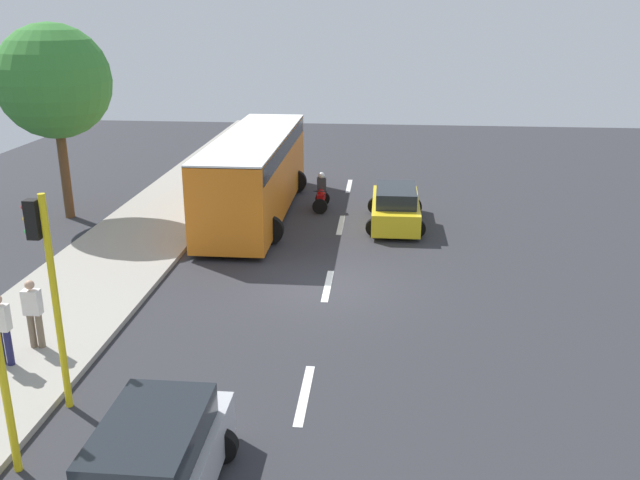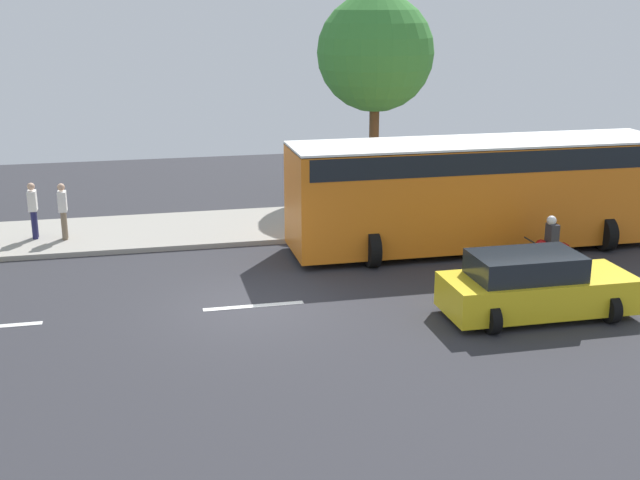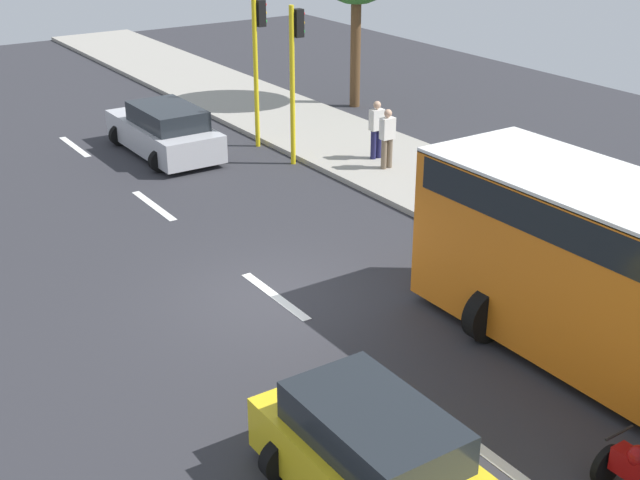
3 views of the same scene
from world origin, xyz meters
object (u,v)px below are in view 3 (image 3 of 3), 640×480
(car_silver, at_px, (165,131))
(pedestrian_near_signal, at_px, (387,137))
(traffic_light_midblock, at_px, (295,63))
(traffic_light_corner, at_px, (258,51))
(pedestrian_by_tree, at_px, (377,128))
(car_yellow_cab, at_px, (385,470))

(car_silver, xyz_separation_m, pedestrian_near_signal, (4.42, -5.06, 0.35))
(traffic_light_midblock, bearing_deg, traffic_light_corner, 90.00)
(traffic_light_corner, bearing_deg, pedestrian_by_tree, -59.99)
(pedestrian_near_signal, distance_m, traffic_light_corner, 4.89)
(car_silver, bearing_deg, traffic_light_corner, -16.92)
(car_silver, height_order, traffic_light_corner, traffic_light_corner)
(pedestrian_by_tree, bearing_deg, car_silver, 138.38)
(traffic_light_corner, bearing_deg, car_yellow_cab, -114.47)
(pedestrian_near_signal, distance_m, traffic_light_midblock, 3.29)
(car_silver, xyz_separation_m, pedestrian_by_tree, (4.71, -4.19, 0.35))
(car_silver, xyz_separation_m, traffic_light_corner, (2.78, -0.85, 2.22))
(traffic_light_corner, xyz_separation_m, traffic_light_midblock, (0.00, -2.06, 0.00))
(car_yellow_cab, bearing_deg, traffic_light_midblock, 62.22)
(car_silver, bearing_deg, traffic_light_midblock, -46.22)
(pedestrian_near_signal, height_order, traffic_light_corner, traffic_light_corner)
(car_yellow_cab, height_order, traffic_light_corner, traffic_light_corner)
(car_yellow_cab, relative_size, pedestrian_by_tree, 2.58)
(pedestrian_near_signal, distance_m, pedestrian_by_tree, 0.92)
(pedestrian_by_tree, height_order, traffic_light_corner, traffic_light_corner)
(pedestrian_near_signal, bearing_deg, car_silver, 131.16)
(car_yellow_cab, height_order, pedestrian_by_tree, pedestrian_by_tree)
(car_yellow_cab, distance_m, pedestrian_by_tree, 14.71)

